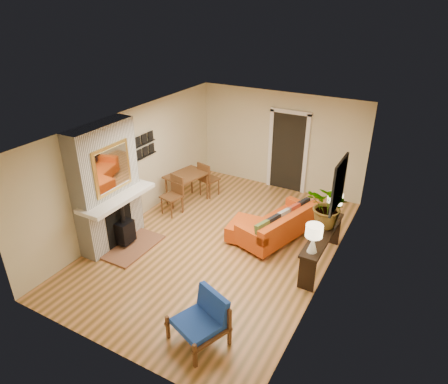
{
  "coord_description": "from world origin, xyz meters",
  "views": [
    {
      "loc": [
        3.51,
        -6.17,
        4.81
      ],
      "look_at": [
        0.0,
        0.2,
        1.15
      ],
      "focal_mm": 32.0,
      "sensor_mm": 36.0,
      "label": 1
    }
  ],
  "objects_px": {
    "sofa": "(280,226)",
    "dining_table": "(189,181)",
    "blue_chair": "(204,316)",
    "lamp_far": "(335,203)",
    "console_table": "(322,240)",
    "ottoman": "(248,230)",
    "houseplant": "(329,206)",
    "lamp_near": "(314,235)"
  },
  "relations": [
    {
      "from": "sofa",
      "to": "ottoman",
      "type": "xyz_separation_m",
      "value": [
        -0.58,
        -0.36,
        -0.1
      ]
    },
    {
      "from": "houseplant",
      "to": "lamp_far",
      "type": "bearing_deg",
      "value": 88.52
    },
    {
      "from": "dining_table",
      "to": "console_table",
      "type": "bearing_deg",
      "value": -14.13
    },
    {
      "from": "dining_table",
      "to": "console_table",
      "type": "height_order",
      "value": "dining_table"
    },
    {
      "from": "blue_chair",
      "to": "lamp_far",
      "type": "relative_size",
      "value": 1.79
    },
    {
      "from": "dining_table",
      "to": "console_table",
      "type": "xyz_separation_m",
      "value": [
        3.65,
        -0.92,
        -0.04
      ]
    },
    {
      "from": "sofa",
      "to": "lamp_near",
      "type": "height_order",
      "value": "lamp_near"
    },
    {
      "from": "lamp_far",
      "to": "houseplant",
      "type": "xyz_separation_m",
      "value": [
        -0.01,
        -0.39,
        0.11
      ]
    },
    {
      "from": "houseplant",
      "to": "sofa",
      "type": "bearing_deg",
      "value": 168.92
    },
    {
      "from": "console_table",
      "to": "lamp_near",
      "type": "height_order",
      "value": "lamp_near"
    },
    {
      "from": "blue_chair",
      "to": "lamp_far",
      "type": "xyz_separation_m",
      "value": [
        1.02,
        3.35,
        0.64
      ]
    },
    {
      "from": "sofa",
      "to": "dining_table",
      "type": "distance_m",
      "value": 2.67
    },
    {
      "from": "ottoman",
      "to": "lamp_near",
      "type": "distance_m",
      "value": 1.99
    },
    {
      "from": "ottoman",
      "to": "houseplant",
      "type": "distance_m",
      "value": 1.87
    },
    {
      "from": "houseplant",
      "to": "console_table",
      "type": "bearing_deg",
      "value": -87.95
    },
    {
      "from": "blue_chair",
      "to": "houseplant",
      "type": "height_order",
      "value": "houseplant"
    },
    {
      "from": "dining_table",
      "to": "houseplant",
      "type": "distance_m",
      "value": 3.73
    },
    {
      "from": "blue_chair",
      "to": "lamp_far",
      "type": "distance_m",
      "value": 3.56
    },
    {
      "from": "sofa",
      "to": "blue_chair",
      "type": "xyz_separation_m",
      "value": [
        0.01,
        -3.16,
        0.1
      ]
    },
    {
      "from": "sofa",
      "to": "ottoman",
      "type": "relative_size",
      "value": 2.42
    },
    {
      "from": "lamp_near",
      "to": "houseplant",
      "type": "xyz_separation_m",
      "value": [
        -0.01,
        0.97,
        0.11
      ]
    },
    {
      "from": "houseplant",
      "to": "blue_chair",
      "type": "bearing_deg",
      "value": -108.73
    },
    {
      "from": "dining_table",
      "to": "blue_chair",
      "type": "bearing_deg",
      "value": -53.86
    },
    {
      "from": "sofa",
      "to": "houseplant",
      "type": "xyz_separation_m",
      "value": [
        1.02,
        -0.2,
        0.85
      ]
    },
    {
      "from": "blue_chair",
      "to": "dining_table",
      "type": "distance_m",
      "value": 4.47
    },
    {
      "from": "ottoman",
      "to": "blue_chair",
      "type": "height_order",
      "value": "blue_chair"
    },
    {
      "from": "sofa",
      "to": "console_table",
      "type": "bearing_deg",
      "value": -24.98
    },
    {
      "from": "ottoman",
      "to": "sofa",
      "type": "bearing_deg",
      "value": 31.83
    },
    {
      "from": "lamp_near",
      "to": "console_table",
      "type": "bearing_deg",
      "value": 90.0
    },
    {
      "from": "sofa",
      "to": "lamp_far",
      "type": "distance_m",
      "value": 1.28
    },
    {
      "from": "lamp_near",
      "to": "houseplant",
      "type": "height_order",
      "value": "houseplant"
    },
    {
      "from": "lamp_far",
      "to": "lamp_near",
      "type": "bearing_deg",
      "value": -90.0
    },
    {
      "from": "sofa",
      "to": "blue_chair",
      "type": "bearing_deg",
      "value": -89.74
    },
    {
      "from": "sofa",
      "to": "console_table",
      "type": "distance_m",
      "value": 1.16
    },
    {
      "from": "dining_table",
      "to": "houseplant",
      "type": "bearing_deg",
      "value": -9.96
    },
    {
      "from": "dining_table",
      "to": "lamp_far",
      "type": "xyz_separation_m",
      "value": [
        3.65,
        -0.25,
        0.45
      ]
    },
    {
      "from": "sofa",
      "to": "houseplant",
      "type": "distance_m",
      "value": 1.34
    },
    {
      "from": "blue_chair",
      "to": "console_table",
      "type": "bearing_deg",
      "value": 69.29
    },
    {
      "from": "blue_chair",
      "to": "houseplant",
      "type": "xyz_separation_m",
      "value": [
        1.01,
        2.97,
        0.75
      ]
    },
    {
      "from": "ottoman",
      "to": "houseplant",
      "type": "xyz_separation_m",
      "value": [
        1.6,
        0.16,
        0.94
      ]
    },
    {
      "from": "ottoman",
      "to": "dining_table",
      "type": "relative_size",
      "value": 0.47
    },
    {
      "from": "blue_chair",
      "to": "dining_table",
      "type": "bearing_deg",
      "value": 126.14
    }
  ]
}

